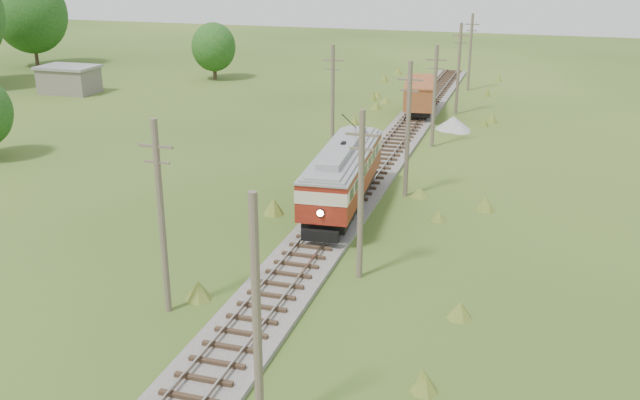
% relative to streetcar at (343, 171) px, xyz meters
% --- Properties ---
extents(railbed_main, '(3.60, 96.00, 0.57)m').
position_rel_streetcar_xyz_m(railbed_main, '(-0.00, 7.17, -2.50)').
color(railbed_main, '#605B54').
rests_on(railbed_main, ground).
extents(streetcar, '(3.87, 12.88, 5.84)m').
position_rel_streetcar_xyz_m(streetcar, '(0.00, 0.00, 0.00)').
color(streetcar, black).
rests_on(streetcar, ground).
extents(gondola, '(4.00, 9.01, 2.89)m').
position_rel_streetcar_xyz_m(gondola, '(-0.00, 28.36, -0.57)').
color(gondola, black).
rests_on(gondola, ground).
extents(gravel_pile, '(3.30, 3.50, 1.20)m').
position_rel_streetcar_xyz_m(gravel_pile, '(4.04, 23.64, -2.14)').
color(gravel_pile, gray).
rests_on(gravel_pile, ground).
extents(utility_pole_r_1, '(0.30, 0.30, 8.80)m').
position_rel_streetcar_xyz_m(utility_pole_r_1, '(3.10, -21.83, 1.70)').
color(utility_pole_r_1, brown).
rests_on(utility_pole_r_1, ground).
extents(utility_pole_r_2, '(1.60, 0.30, 8.60)m').
position_rel_streetcar_xyz_m(utility_pole_r_2, '(3.30, -8.83, 1.73)').
color(utility_pole_r_2, brown).
rests_on(utility_pole_r_2, ground).
extents(utility_pole_r_3, '(1.60, 0.30, 9.00)m').
position_rel_streetcar_xyz_m(utility_pole_r_3, '(3.20, 4.17, 1.93)').
color(utility_pole_r_3, brown).
rests_on(utility_pole_r_3, ground).
extents(utility_pole_r_4, '(1.60, 0.30, 8.40)m').
position_rel_streetcar_xyz_m(utility_pole_r_4, '(3.00, 17.17, 1.63)').
color(utility_pole_r_4, brown).
rests_on(utility_pole_r_4, ground).
extents(utility_pole_r_5, '(1.60, 0.30, 8.90)m').
position_rel_streetcar_xyz_m(utility_pole_r_5, '(3.40, 30.17, 1.88)').
color(utility_pole_r_5, brown).
rests_on(utility_pole_r_5, ground).
extents(utility_pole_r_6, '(1.60, 0.30, 8.70)m').
position_rel_streetcar_xyz_m(utility_pole_r_6, '(3.20, 43.17, 1.78)').
color(utility_pole_r_6, brown).
rests_on(utility_pole_r_6, ground).
extents(utility_pole_l_a, '(1.60, 0.30, 9.00)m').
position_rel_streetcar_xyz_m(utility_pole_l_a, '(-4.20, -14.83, 1.93)').
color(utility_pole_l_a, brown).
rests_on(utility_pole_l_a, ground).
extents(utility_pole_l_b, '(1.60, 0.30, 8.60)m').
position_rel_streetcar_xyz_m(utility_pole_l_b, '(-4.50, 13.17, 1.73)').
color(utility_pole_l_b, brown).
rests_on(utility_pole_l_b, ground).
extents(tree_left_5, '(9.66, 9.66, 12.44)m').
position_rel_streetcar_xyz_m(tree_left_5, '(-56.00, 43.17, 4.43)').
color(tree_left_5, '#38281C').
rests_on(tree_left_5, ground).
extents(tree_mid_a, '(5.46, 5.46, 7.03)m').
position_rel_streetcar_xyz_m(tree_mid_a, '(-28.00, 41.17, 1.32)').
color(tree_mid_a, '#38281C').
rests_on(tree_mid_a, ground).
extents(shed, '(6.40, 4.40, 3.10)m').
position_rel_streetcar_xyz_m(shed, '(-40.00, 28.17, -1.12)').
color(shed, slate).
rests_on(shed, ground).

